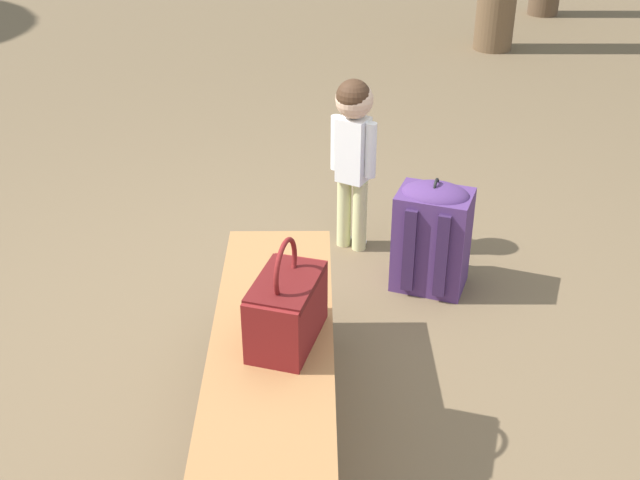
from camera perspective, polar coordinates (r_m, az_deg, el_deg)
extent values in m
plane|color=brown|center=(3.22, -4.25, -8.89)|extent=(40.00, 40.00, 0.00)
cube|color=#9E6B3D|center=(2.56, -3.54, -8.68)|extent=(1.63, 0.58, 0.06)
cylinder|color=#47474C|center=(3.27, -5.30, -4.14)|extent=(0.05, 0.05, 0.39)
cylinder|color=#47474C|center=(3.25, -0.37, -4.14)|extent=(0.05, 0.05, 0.39)
cylinder|color=#47474C|center=(3.31, -2.80, -5.51)|extent=(0.07, 0.28, 0.04)
cube|color=maroon|center=(2.53, -2.40, -5.12)|extent=(0.35, 0.23, 0.22)
cube|color=#561313|center=(2.48, -2.45, -3.13)|extent=(0.32, 0.23, 0.02)
torus|color=maroon|center=(2.45, -2.48, -2.05)|extent=(0.20, 0.05, 0.20)
cylinder|color=#CCCC8C|center=(3.93, 1.73, 2.03)|extent=(0.07, 0.07, 0.37)
cylinder|color=#CCCC8C|center=(3.89, 2.85, 1.73)|extent=(0.07, 0.07, 0.37)
ellipsoid|color=white|center=(4.02, 1.83, 0.08)|extent=(0.10, 0.08, 0.04)
ellipsoid|color=white|center=(3.99, 2.93, -0.23)|extent=(0.10, 0.08, 0.04)
cube|color=white|center=(3.76, 2.39, 6.48)|extent=(0.16, 0.17, 0.31)
cylinder|color=white|center=(3.80, 1.17, 6.97)|extent=(0.05, 0.05, 0.27)
cylinder|color=white|center=(3.72, 3.65, 6.42)|extent=(0.05, 0.05, 0.27)
sphere|color=beige|center=(3.68, 2.47, 9.99)|extent=(0.17, 0.17, 0.17)
sphere|color=#3F2819|center=(3.66, 2.41, 10.21)|extent=(0.16, 0.16, 0.16)
cube|color=#4C2D66|center=(3.61, 8.00, -0.02)|extent=(0.30, 0.37, 0.47)
ellipsoid|color=#4C2D66|center=(3.50, 8.25, 3.17)|extent=(0.29, 0.35, 0.11)
cube|color=#311D42|center=(3.76, 8.37, -0.01)|extent=(0.08, 0.23, 0.21)
cube|color=#311D42|center=(3.51, 6.39, -0.80)|extent=(0.03, 0.06, 0.40)
cube|color=#311D42|center=(3.49, 8.69, -1.20)|extent=(0.03, 0.06, 0.40)
torus|color=black|center=(3.49, 8.30, 3.80)|extent=(0.08, 0.03, 0.08)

